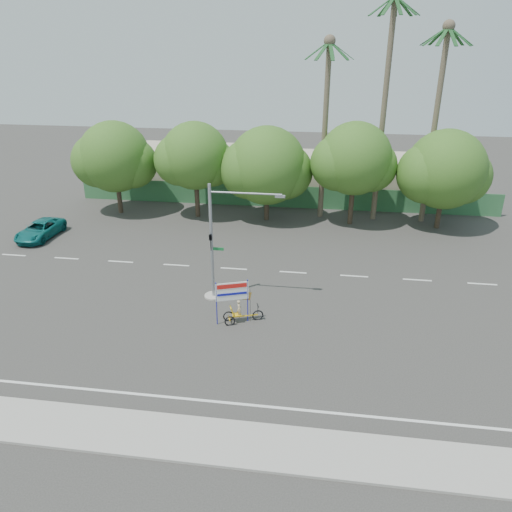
# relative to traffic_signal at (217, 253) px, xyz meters

# --- Properties ---
(ground) EXTENTS (120.00, 120.00, 0.00)m
(ground) POSITION_rel_traffic_signal_xyz_m (2.20, -3.98, -2.92)
(ground) COLOR #33302D
(ground) RESTS_ON ground
(sidewalk_near) EXTENTS (50.00, 2.40, 0.12)m
(sidewalk_near) POSITION_rel_traffic_signal_xyz_m (2.20, -11.48, -2.86)
(sidewalk_near) COLOR gray
(sidewalk_near) RESTS_ON ground
(fence) EXTENTS (38.00, 0.08, 2.00)m
(fence) POSITION_rel_traffic_signal_xyz_m (2.20, 17.52, -1.92)
(fence) COLOR #336B3D
(fence) RESTS_ON ground
(building_left) EXTENTS (12.00, 8.00, 4.00)m
(building_left) POSITION_rel_traffic_signal_xyz_m (-7.80, 22.02, -0.92)
(building_left) COLOR #B6A991
(building_left) RESTS_ON ground
(building_right) EXTENTS (14.00, 8.00, 3.60)m
(building_right) POSITION_rel_traffic_signal_xyz_m (10.20, 22.02, -1.12)
(building_right) COLOR #B6A991
(building_right) RESTS_ON ground
(tree_far_left) EXTENTS (7.14, 6.00, 7.96)m
(tree_far_left) POSITION_rel_traffic_signal_xyz_m (-11.85, 14.02, 1.84)
(tree_far_left) COLOR #473828
(tree_far_left) RESTS_ON ground
(tree_left) EXTENTS (6.66, 5.60, 8.07)m
(tree_left) POSITION_rel_traffic_signal_xyz_m (-4.85, 14.02, 2.14)
(tree_left) COLOR #473828
(tree_left) RESTS_ON ground
(tree_center) EXTENTS (7.62, 6.40, 7.85)m
(tree_center) POSITION_rel_traffic_signal_xyz_m (1.14, 14.02, 1.55)
(tree_center) COLOR #473828
(tree_center) RESTS_ON ground
(tree_right) EXTENTS (6.90, 5.80, 8.36)m
(tree_right) POSITION_rel_traffic_signal_xyz_m (8.15, 14.02, 2.32)
(tree_right) COLOR #473828
(tree_right) RESTS_ON ground
(tree_far_right) EXTENTS (7.38, 6.20, 7.94)m
(tree_far_right) POSITION_rel_traffic_signal_xyz_m (15.15, 14.02, 1.73)
(tree_far_right) COLOR #473828
(tree_far_right) RESTS_ON ground
(palm_tall) EXTENTS (3.73, 3.79, 17.45)m
(palm_tall) POSITION_rel_traffic_signal_xyz_m (10.20, 15.52, 7.55)
(palm_tall) COLOR #70604C
(palm_tall) RESTS_ON ground
(palm_mid) EXTENTS (3.73, 3.79, 15.45)m
(palm_mid) POSITION_rel_traffic_signal_xyz_m (14.20, 15.52, 6.48)
(palm_mid) COLOR #70604C
(palm_mid) RESTS_ON ground
(palm_short) EXTENTS (3.73, 3.79, 14.45)m
(palm_short) POSITION_rel_traffic_signal_xyz_m (5.70, 15.52, 5.94)
(palm_short) COLOR #70604C
(palm_short) RESTS_ON ground
(traffic_signal) EXTENTS (4.72, 1.10, 7.00)m
(traffic_signal) POSITION_rel_traffic_signal_xyz_m (0.00, 0.00, 0.00)
(traffic_signal) COLOR gray
(traffic_signal) RESTS_ON ground
(trike_billboard) EXTENTS (2.49, 1.13, 2.58)m
(trike_billboard) POSITION_rel_traffic_signal_xyz_m (1.61, -2.65, -1.88)
(trike_billboard) COLOR black
(trike_billboard) RESTS_ON ground
(pickup_truck) EXTENTS (2.37, 4.74, 1.29)m
(pickup_truck) POSITION_rel_traffic_signal_xyz_m (-15.64, 7.44, -2.27)
(pickup_truck) COLOR #0E6361
(pickup_truck) RESTS_ON ground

